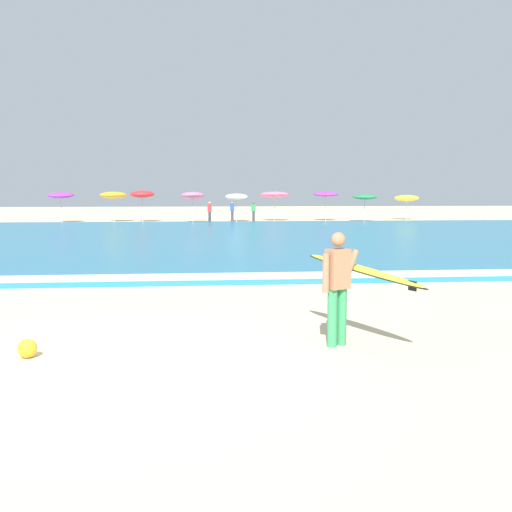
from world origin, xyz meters
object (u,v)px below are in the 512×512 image
at_px(beach_umbrella_0, 61,195).
at_px(beach_umbrella_7, 365,197).
at_px(beach_umbrella_4, 236,197).
at_px(beachgoer_near_row_mid, 210,212).
at_px(beach_umbrella_2, 142,194).
at_px(beach_umbrella_5, 274,195).
at_px(beach_umbrella_6, 326,194).
at_px(beach_umbrella_1, 113,195).
at_px(beach_ball, 27,348).
at_px(beachgoer_near_row_left, 232,211).
at_px(beach_umbrella_3, 193,196).
at_px(beachgoer_near_row_right, 254,211).
at_px(surfer_with_board, 350,277).
at_px(beach_umbrella_8, 407,198).

xyz_separation_m(beach_umbrella_0, beach_umbrella_7, (22.87, -0.81, -0.14)).
xyz_separation_m(beach_umbrella_4, beachgoer_near_row_mid, (-2.07, -1.78, -1.08)).
xyz_separation_m(beach_umbrella_2, beach_umbrella_5, (10.17, 0.75, -0.06)).
bearing_deg(beach_umbrella_6, beach_umbrella_1, -179.55).
bearing_deg(beach_ball, beach_umbrella_4, 82.02).
xyz_separation_m(beach_umbrella_7, beachgoer_near_row_left, (-10.15, 0.47, -1.05)).
xyz_separation_m(beach_umbrella_0, beach_umbrella_3, (9.75, -0.64, -0.03)).
bearing_deg(beach_umbrella_7, beach_umbrella_2, 176.58).
bearing_deg(beach_umbrella_1, beach_umbrella_5, 1.02).
relative_size(beach_umbrella_1, beach_umbrella_6, 0.99).
relative_size(beachgoer_near_row_left, beach_ball, 5.87).
bearing_deg(beachgoer_near_row_left, beach_umbrella_5, 20.92).
height_order(beach_umbrella_4, beachgoer_near_row_right, beach_umbrella_4).
relative_size(surfer_with_board, beachgoer_near_row_right, 1.54).
relative_size(beach_umbrella_1, beach_umbrella_4, 1.04).
bearing_deg(beach_umbrella_2, beach_umbrella_8, 3.78).
xyz_separation_m(beach_umbrella_5, beachgoer_near_row_mid, (-5.11, -2.74, -1.21)).
xyz_separation_m(beach_umbrella_5, beachgoer_near_row_left, (-3.39, -1.29, -1.21)).
relative_size(beach_umbrella_8, beachgoer_near_row_mid, 1.28).
relative_size(beach_umbrella_7, beachgoer_near_row_mid, 1.34).
bearing_deg(beach_umbrella_5, beach_umbrella_6, -1.26).
bearing_deg(beachgoer_near_row_right, beachgoer_near_row_left, 171.74).
distance_m(beach_umbrella_3, beachgoer_near_row_left, 3.21).
bearing_deg(beachgoer_near_row_mid, beach_umbrella_4, 40.57).
distance_m(beachgoer_near_row_right, beach_ball, 35.74).
bearing_deg(beachgoer_near_row_right, surfer_with_board, -92.59).
xyz_separation_m(beach_umbrella_3, beachgoer_near_row_right, (4.58, 0.06, -1.16)).
xyz_separation_m(beach_umbrella_4, beach_umbrella_5, (3.04, 0.97, 0.13)).
height_order(beach_umbrella_7, beach_ball, beach_umbrella_7).
relative_size(beach_umbrella_2, beach_umbrella_7, 1.15).
bearing_deg(beach_umbrella_6, beach_umbrella_3, -171.82).
height_order(beach_umbrella_0, beach_umbrella_1, beach_umbrella_0).
distance_m(beach_umbrella_2, beach_ball, 36.07).
relative_size(beach_umbrella_0, beachgoer_near_row_mid, 1.46).
bearing_deg(beach_umbrella_6, surfer_with_board, -101.60).
bearing_deg(surfer_with_board, beach_umbrella_3, 94.94).
relative_size(beach_umbrella_8, beachgoer_near_row_left, 1.28).
relative_size(beach_umbrella_0, beach_umbrella_8, 1.14).
bearing_deg(beach_umbrella_5, beachgoer_near_row_left, -159.08).
bearing_deg(beach_umbrella_0, beach_umbrella_1, 11.09).
xyz_separation_m(surfer_with_board, beach_umbrella_0, (-12.76, 35.42, 1.00)).
bearing_deg(beach_umbrella_1, beachgoer_near_row_right, -7.02).
bearing_deg(beach_umbrella_6, beach_umbrella_7, -32.06).
height_order(beach_umbrella_3, beach_ball, beach_umbrella_3).
distance_m(beachgoer_near_row_mid, beach_ball, 34.10).
relative_size(beach_umbrella_7, beach_ball, 7.86).
height_order(beach_umbrella_1, beach_umbrella_8, beach_umbrella_1).
bearing_deg(beach_umbrella_0, beachgoer_near_row_left, -1.55).
height_order(beach_umbrella_2, beach_umbrella_7, beach_umbrella_2).
bearing_deg(beachgoer_near_row_mid, beachgoer_near_row_left, 39.97).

